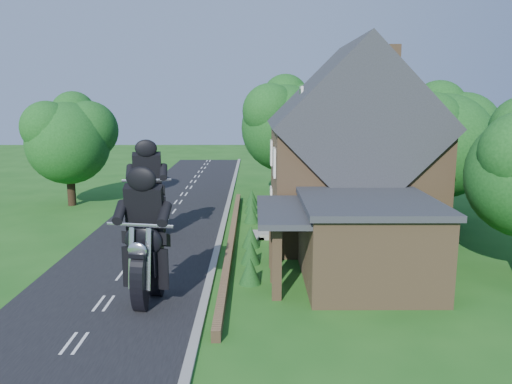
{
  "coord_description": "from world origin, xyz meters",
  "views": [
    {
      "loc": [
        5.48,
        -20.06,
        7.34
      ],
      "look_at": [
        5.56,
        4.07,
        2.8
      ],
      "focal_mm": 35.0,
      "sensor_mm": 36.0,
      "label": 1
    }
  ],
  "objects_px": {
    "motorcycle_lead": "(148,284)",
    "motorcycle_follow": "(149,223)",
    "garden_wall": "(232,238)",
    "house": "(350,156)",
    "annex": "(364,240)"
  },
  "relations": [
    {
      "from": "annex",
      "to": "motorcycle_follow",
      "type": "height_order",
      "value": "annex"
    },
    {
      "from": "motorcycle_lead",
      "to": "house",
      "type": "bearing_deg",
      "value": -123.85
    },
    {
      "from": "annex",
      "to": "garden_wall",
      "type": "bearing_deg",
      "value": 133.84
    },
    {
      "from": "house",
      "to": "annex",
      "type": "relative_size",
      "value": 1.45
    },
    {
      "from": "garden_wall",
      "to": "annex",
      "type": "height_order",
      "value": "annex"
    },
    {
      "from": "garden_wall",
      "to": "house",
      "type": "height_order",
      "value": "house"
    },
    {
      "from": "annex",
      "to": "motorcycle_follow",
      "type": "relative_size",
      "value": 4.17
    },
    {
      "from": "house",
      "to": "motorcycle_lead",
      "type": "distance_m",
      "value": 13.14
    },
    {
      "from": "motorcycle_lead",
      "to": "annex",
      "type": "bearing_deg",
      "value": -154.27
    },
    {
      "from": "garden_wall",
      "to": "house",
      "type": "bearing_deg",
      "value": 9.17
    },
    {
      "from": "motorcycle_lead",
      "to": "motorcycle_follow",
      "type": "xyz_separation_m",
      "value": [
        -1.77,
        8.79,
        0.03
      ]
    },
    {
      "from": "motorcycle_lead",
      "to": "motorcycle_follow",
      "type": "distance_m",
      "value": 8.97
    },
    {
      "from": "motorcycle_lead",
      "to": "garden_wall",
      "type": "bearing_deg",
      "value": -97.75
    },
    {
      "from": "house",
      "to": "motorcycle_follow",
      "type": "xyz_separation_m",
      "value": [
        -10.62,
        -0.23,
        -3.56
      ]
    },
    {
      "from": "garden_wall",
      "to": "house",
      "type": "distance_m",
      "value": 7.52
    }
  ]
}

